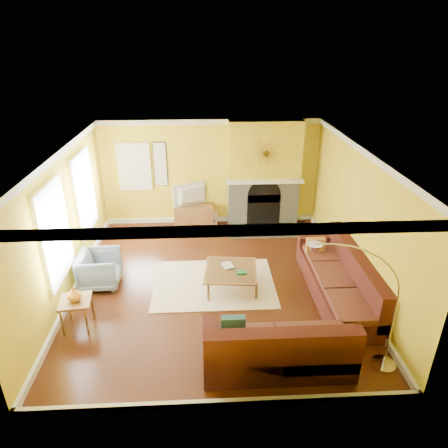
{
  "coord_description": "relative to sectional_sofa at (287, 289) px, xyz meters",
  "views": [
    {
      "loc": [
        -0.17,
        -6.77,
        4.52
      ],
      "look_at": [
        0.21,
        0.4,
        1.12
      ],
      "focal_mm": 32.0,
      "sensor_mm": 36.0,
      "label": 1
    }
  ],
  "objects": [
    {
      "name": "floor",
      "position": [
        -1.26,
        0.92,
        -0.46
      ],
      "size": [
        5.5,
        6.0,
        0.02
      ],
      "primitive_type": "cube",
      "color": "#512511",
      "rests_on": "ground"
    },
    {
      "name": "side_table",
      "position": [
        -3.61,
        -0.29,
        -0.17
      ],
      "size": [
        0.56,
        0.56,
        0.55
      ],
      "primitive_type": null,
      "rotation": [
        0.0,
        0.0,
        0.13
      ],
      "color": "brown",
      "rests_on": "floor"
    },
    {
      "name": "vase",
      "position": [
        -3.61,
        -0.29,
        0.22
      ],
      "size": [
        0.31,
        0.31,
        0.25
      ],
      "primitive_type": "imported",
      "rotation": [
        0.0,
        0.0,
        -0.38
      ],
      "color": "orange",
      "rests_on": "side_table"
    },
    {
      "name": "media_console",
      "position": [
        -1.71,
        3.67,
        -0.17
      ],
      "size": [
        1.0,
        0.45,
        0.55
      ],
      "primitive_type": "cube",
      "color": "brown",
      "rests_on": "floor"
    },
    {
      "name": "tv",
      "position": [
        -1.71,
        3.67,
        0.39
      ],
      "size": [
        0.98,
        0.56,
        0.59
      ],
      "primitive_type": "imported",
      "rotation": [
        0.0,
        0.0,
        3.59
      ],
      "color": "black",
      "rests_on": "media_console"
    },
    {
      "name": "baseboard",
      "position": [
        -1.26,
        0.92,
        -0.39
      ],
      "size": [
        5.5,
        6.0,
        0.12
      ],
      "primitive_type": null,
      "color": "white",
      "rests_on": "floor"
    },
    {
      "name": "wall_front",
      "position": [
        -1.26,
        -2.09,
        0.9
      ],
      "size": [
        5.5,
        0.02,
        2.7
      ],
      "primitive_type": "cube",
      "color": "yellow",
      "rests_on": "ground"
    },
    {
      "name": "fireplace",
      "position": [
        0.09,
        3.72,
        0.9
      ],
      "size": [
        1.8,
        0.4,
        2.7
      ],
      "primitive_type": null,
      "color": "#9C9B94",
      "rests_on": "floor"
    },
    {
      "name": "hearth",
      "position": [
        0.09,
        3.17,
        -0.42
      ],
      "size": [
        1.8,
        0.7,
        0.06
      ],
      "primitive_type": "cube",
      "color": "#9C9B94",
      "rests_on": "floor"
    },
    {
      "name": "sunburst",
      "position": [
        0.09,
        3.49,
        1.5
      ],
      "size": [
        0.7,
        0.04,
        0.7
      ],
      "primitive_type": null,
      "color": "olive",
      "rests_on": "fireplace"
    },
    {
      "name": "wall_back",
      "position": [
        -1.26,
        3.93,
        0.9
      ],
      "size": [
        5.5,
        0.02,
        2.7
      ],
      "primitive_type": "cube",
      "color": "yellow",
      "rests_on": "ground"
    },
    {
      "name": "wall_right",
      "position": [
        1.5,
        0.92,
        0.9
      ],
      "size": [
        0.02,
        6.0,
        2.7
      ],
      "primitive_type": "cube",
      "color": "yellow",
      "rests_on": "ground"
    },
    {
      "name": "mantel",
      "position": [
        0.09,
        3.48,
        0.8
      ],
      "size": [
        1.92,
        0.22,
        0.08
      ],
      "primitive_type": "cube",
      "color": "white",
      "rests_on": "fireplace"
    },
    {
      "name": "window_left_near",
      "position": [
        -3.98,
        2.22,
        1.05
      ],
      "size": [
        0.06,
        1.22,
        1.72
      ],
      "primitive_type": "cube",
      "color": "white",
      "rests_on": "wall_left"
    },
    {
      "name": "sectional_sofa",
      "position": [
        0.0,
        0.0,
        0.0
      ],
      "size": [
        2.98,
        3.57,
        0.9
      ],
      "primitive_type": null,
      "color": "#481B17",
      "rests_on": "floor"
    },
    {
      "name": "book",
      "position": [
        -1.09,
        0.88,
        -0.04
      ],
      "size": [
        0.27,
        0.32,
        0.03
      ],
      "primitive_type": "imported",
      "rotation": [
        0.0,
        0.0,
        0.3
      ],
      "color": "white",
      "rests_on": "coffee_table"
    },
    {
      "name": "wall_art",
      "position": [
        -2.51,
        3.89,
        1.15
      ],
      "size": [
        0.34,
        0.04,
        1.14
      ],
      "primitive_type": "cube",
      "color": "white",
      "rests_on": "wall_back"
    },
    {
      "name": "crown_molding",
      "position": [
        -1.26,
        0.92,
        2.19
      ],
      "size": [
        5.5,
        6.0,
        0.12
      ],
      "primitive_type": null,
      "color": "white",
      "rests_on": "ceiling"
    },
    {
      "name": "armchair",
      "position": [
        -3.52,
        0.99,
        -0.1
      ],
      "size": [
        0.8,
        0.78,
        0.71
      ],
      "primitive_type": "imported",
      "rotation": [
        0.0,
        0.0,
        1.6
      ],
      "color": "slate",
      "rests_on": "floor"
    },
    {
      "name": "window_back",
      "position": [
        -3.16,
        3.88,
        1.1
      ],
      "size": [
        0.82,
        0.06,
        1.22
      ],
      "primitive_type": "cube",
      "color": "white",
      "rests_on": "wall_back"
    },
    {
      "name": "coffee_table",
      "position": [
        -0.94,
        0.78,
        -0.25
      ],
      "size": [
        1.09,
        1.09,
        0.4
      ],
      "primitive_type": null,
      "rotation": [
        0.0,
        0.0,
        -0.1
      ],
      "color": "white",
      "rests_on": "floor"
    },
    {
      "name": "subwoofer",
      "position": [
        -1.25,
        3.72,
        -0.3
      ],
      "size": [
        0.3,
        0.3,
        0.3
      ],
      "primitive_type": "cube",
      "color": "white",
      "rests_on": "floor"
    },
    {
      "name": "rug",
      "position": [
        -1.27,
        0.89,
        -0.44
      ],
      "size": [
        2.4,
        1.8,
        0.02
      ],
      "primitive_type": "cube",
      "color": "beige",
      "rests_on": "floor"
    },
    {
      "name": "window_left_far",
      "position": [
        -3.98,
        0.32,
        1.05
      ],
      "size": [
        0.06,
        1.22,
        1.72
      ],
      "primitive_type": "cube",
      "color": "white",
      "rests_on": "wall_left"
    },
    {
      "name": "ceiling",
      "position": [
        -1.26,
        0.92,
        2.26
      ],
      "size": [
        5.5,
        6.0,
        0.02
      ],
      "primitive_type": "cube",
      "color": "white",
      "rests_on": "ground"
    },
    {
      "name": "arc_lamp",
      "position": [
        0.64,
        -1.46,
        0.61
      ],
      "size": [
        1.35,
        0.36,
        2.12
      ],
      "primitive_type": null,
      "color": "silver",
      "rests_on": "floor"
    },
    {
      "name": "wall_left",
      "position": [
        -4.02,
        0.92,
        0.9
      ],
      "size": [
        0.02,
        6.0,
        2.7
      ],
      "primitive_type": "cube",
      "color": "yellow",
      "rests_on": "ground"
    }
  ]
}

